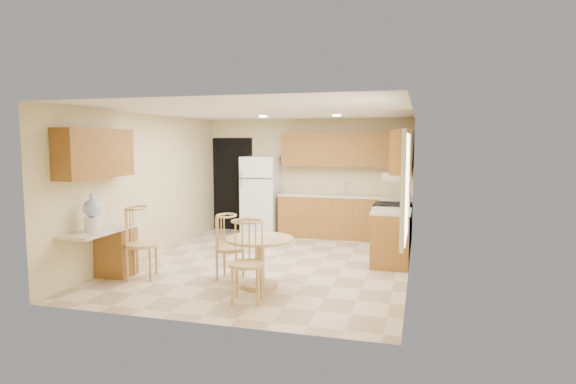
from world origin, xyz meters
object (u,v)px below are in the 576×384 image
(stove, at_px, (392,229))
(refrigerator, at_px, (261,195))
(chair_table_b, at_px, (244,255))
(chair_desk, at_px, (137,237))
(dining_table, at_px, (260,255))
(water_crock, at_px, (93,214))
(chair_table_a, at_px, (227,242))

(stove, bearing_deg, refrigerator, 157.01)
(stove, relative_size, chair_table_b, 1.07)
(refrigerator, height_order, chair_desk, refrigerator)
(dining_table, distance_m, chair_table_b, 0.77)
(chair_table_b, distance_m, chair_desk, 1.97)
(water_crock, bearing_deg, chair_table_a, 21.94)
(stove, xyz_separation_m, dining_table, (-1.65, -2.47, -0.02))
(refrigerator, distance_m, stove, 3.15)
(dining_table, xyz_separation_m, water_crock, (-2.28, -0.54, 0.55))
(stove, relative_size, water_crock, 2.08)
(stove, distance_m, dining_table, 2.97)
(stove, xyz_separation_m, chair_table_b, (-1.60, -3.22, 0.15))
(chair_desk, bearing_deg, dining_table, 78.78)
(chair_table_a, bearing_deg, stove, 134.51)
(refrigerator, relative_size, dining_table, 1.81)
(refrigerator, bearing_deg, stove, -22.99)
(chair_table_a, height_order, chair_table_b, chair_table_b)
(chair_table_b, bearing_deg, refrigerator, -85.32)
(refrigerator, distance_m, chair_desk, 3.90)
(stove, relative_size, dining_table, 1.16)
(dining_table, relative_size, chair_desk, 0.89)
(stove, height_order, dining_table, stove)
(chair_table_a, relative_size, chair_desk, 0.90)
(chair_table_b, height_order, chair_desk, chair_desk)
(refrigerator, height_order, chair_table_a, refrigerator)
(stove, bearing_deg, water_crock, -142.57)
(refrigerator, xyz_separation_m, water_crock, (-1.05, -4.22, 0.16))
(chair_table_b, bearing_deg, stove, -127.80)
(chair_table_b, bearing_deg, chair_table_a, -67.89)
(stove, height_order, chair_table_b, stove)
(stove, distance_m, chair_table_a, 3.19)
(dining_table, bearing_deg, stove, 56.25)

